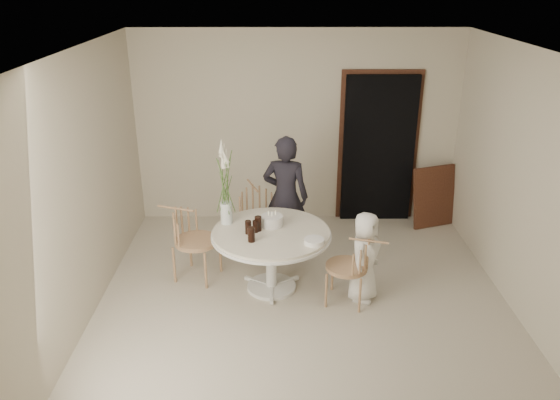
{
  "coord_description": "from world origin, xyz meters",
  "views": [
    {
      "loc": [
        -0.29,
        -5.16,
        3.37
      ],
      "look_at": [
        -0.25,
        0.3,
        1.08
      ],
      "focal_mm": 35.0,
      "sensor_mm": 36.0,
      "label": 1
    }
  ],
  "objects_px": {
    "chair_left": "(186,232)",
    "boy": "(365,257)",
    "chair_right": "(357,261)",
    "flower_vase": "(225,187)",
    "chair_far": "(256,209)",
    "girl": "(286,197)",
    "table": "(271,240)",
    "birthday_cake": "(272,221)"
  },
  "relations": [
    {
      "from": "table",
      "to": "flower_vase",
      "type": "xyz_separation_m",
      "value": [
        -0.51,
        0.21,
        0.56
      ]
    },
    {
      "from": "chair_left",
      "to": "birthday_cake",
      "type": "bearing_deg",
      "value": -79.81
    },
    {
      "from": "chair_far",
      "to": "girl",
      "type": "relative_size",
      "value": 0.54
    },
    {
      "from": "boy",
      "to": "birthday_cake",
      "type": "height_order",
      "value": "boy"
    },
    {
      "from": "flower_vase",
      "to": "boy",
      "type": "bearing_deg",
      "value": -15.39
    },
    {
      "from": "table",
      "to": "chair_right",
      "type": "distance_m",
      "value": 0.97
    },
    {
      "from": "girl",
      "to": "flower_vase",
      "type": "height_order",
      "value": "flower_vase"
    },
    {
      "from": "chair_right",
      "to": "chair_left",
      "type": "relative_size",
      "value": 0.9
    },
    {
      "from": "table",
      "to": "chair_right",
      "type": "bearing_deg",
      "value": -17.81
    },
    {
      "from": "flower_vase",
      "to": "chair_left",
      "type": "bearing_deg",
      "value": 169.84
    },
    {
      "from": "table",
      "to": "flower_vase",
      "type": "relative_size",
      "value": 1.34
    },
    {
      "from": "table",
      "to": "chair_right",
      "type": "xyz_separation_m",
      "value": [
        0.92,
        -0.3,
        -0.11
      ]
    },
    {
      "from": "table",
      "to": "boy",
      "type": "relative_size",
      "value": 1.29
    },
    {
      "from": "flower_vase",
      "to": "chair_far",
      "type": "bearing_deg",
      "value": 69.94
    },
    {
      "from": "girl",
      "to": "birthday_cake",
      "type": "relative_size",
      "value": 6.32
    },
    {
      "from": "chair_right",
      "to": "boy",
      "type": "xyz_separation_m",
      "value": [
        0.09,
        0.09,
        0.0
      ]
    },
    {
      "from": "chair_far",
      "to": "chair_right",
      "type": "relative_size",
      "value": 1.08
    },
    {
      "from": "chair_right",
      "to": "boy",
      "type": "bearing_deg",
      "value": 150.5
    },
    {
      "from": "chair_left",
      "to": "birthday_cake",
      "type": "relative_size",
      "value": 3.53
    },
    {
      "from": "chair_far",
      "to": "chair_left",
      "type": "xyz_separation_m",
      "value": [
        -0.78,
        -0.72,
        0.02
      ]
    },
    {
      "from": "flower_vase",
      "to": "girl",
      "type": "bearing_deg",
      "value": 43.4
    },
    {
      "from": "chair_left",
      "to": "table",
      "type": "bearing_deg",
      "value": -87.52
    },
    {
      "from": "chair_left",
      "to": "girl",
      "type": "bearing_deg",
      "value": -45.08
    },
    {
      "from": "boy",
      "to": "flower_vase",
      "type": "distance_m",
      "value": 1.71
    },
    {
      "from": "chair_right",
      "to": "birthday_cake",
      "type": "xyz_separation_m",
      "value": [
        -0.91,
        0.44,
        0.28
      ]
    },
    {
      "from": "table",
      "to": "girl",
      "type": "bearing_deg",
      "value": 78.62
    },
    {
      "from": "chair_far",
      "to": "chair_left",
      "type": "relative_size",
      "value": 0.97
    },
    {
      "from": "chair_far",
      "to": "boy",
      "type": "xyz_separation_m",
      "value": [
        1.23,
        -1.23,
        -0.03
      ]
    },
    {
      "from": "boy",
      "to": "flower_vase",
      "type": "xyz_separation_m",
      "value": [
        -1.52,
        0.42,
        0.66
      ]
    },
    {
      "from": "table",
      "to": "birthday_cake",
      "type": "relative_size",
      "value": 5.37
    },
    {
      "from": "chair_left",
      "to": "boy",
      "type": "height_order",
      "value": "boy"
    },
    {
      "from": "chair_left",
      "to": "birthday_cake",
      "type": "xyz_separation_m",
      "value": [
        1.0,
        -0.16,
        0.22
      ]
    },
    {
      "from": "chair_left",
      "to": "boy",
      "type": "xyz_separation_m",
      "value": [
        2.0,
        -0.51,
        -0.05
      ]
    },
    {
      "from": "girl",
      "to": "birthday_cake",
      "type": "bearing_deg",
      "value": 87.94
    },
    {
      "from": "table",
      "to": "chair_left",
      "type": "relative_size",
      "value": 1.52
    },
    {
      "from": "chair_left",
      "to": "girl",
      "type": "relative_size",
      "value": 0.56
    },
    {
      "from": "chair_far",
      "to": "table",
      "type": "bearing_deg",
      "value": -97.39
    },
    {
      "from": "table",
      "to": "girl",
      "type": "xyz_separation_m",
      "value": [
        0.17,
        0.86,
        0.17
      ]
    },
    {
      "from": "chair_right",
      "to": "chair_left",
      "type": "height_order",
      "value": "chair_left"
    },
    {
      "from": "chair_left",
      "to": "flower_vase",
      "type": "height_order",
      "value": "flower_vase"
    },
    {
      "from": "chair_right",
      "to": "boy",
      "type": "relative_size",
      "value": 0.77
    },
    {
      "from": "chair_far",
      "to": "birthday_cake",
      "type": "height_order",
      "value": "birthday_cake"
    }
  ]
}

